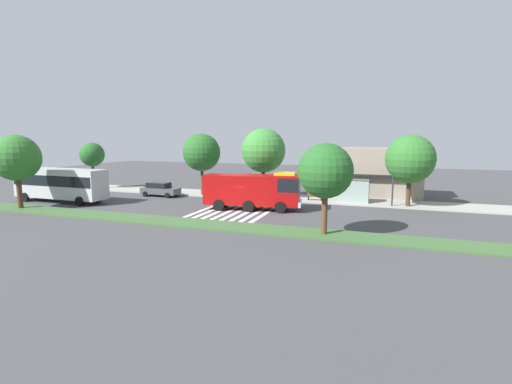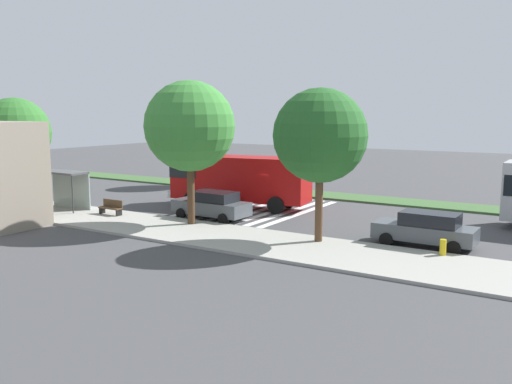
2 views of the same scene
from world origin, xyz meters
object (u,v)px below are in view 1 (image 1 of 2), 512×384
(parked_car_mid, at_px, (259,194))
(sidewalk_tree_center, at_px, (263,151))
(sidewalk_tree_east, at_px, (410,159))
(sidewalk_tree_west, at_px, (202,153))
(bus_stop_shelter, at_px, (352,186))
(bench_near_shelter, at_px, (315,196))
(sidewalk_tree_far_west, at_px, (92,155))
(fire_truck, at_px, (256,189))
(transit_bus, at_px, (60,182))
(median_tree_far_west, at_px, (16,158))
(median_tree_west, at_px, (326,171))
(fire_hydrant, at_px, (160,190))
(street_lamp, at_px, (393,174))
(parked_car_west, at_px, (160,189))

(parked_car_mid, relative_size, sidewalk_tree_center, 0.60)
(sidewalk_tree_center, bearing_deg, sidewalk_tree_east, -0.00)
(sidewalk_tree_west, bearing_deg, bus_stop_shelter, 1.25)
(bench_near_shelter, height_order, sidewalk_tree_far_west, sidewalk_tree_far_west)
(fire_truck, bearing_deg, transit_bus, 178.69)
(median_tree_far_west, bearing_deg, sidewalk_tree_center, 33.89)
(fire_truck, relative_size, parked_car_mid, 2.05)
(parked_car_mid, bearing_deg, bus_stop_shelter, 16.25)
(transit_bus, relative_size, median_tree_west, 1.70)
(bench_near_shelter, distance_m, sidewalk_tree_east, 10.53)
(parked_car_mid, relative_size, sidewalk_tree_east, 0.66)
(sidewalk_tree_east, bearing_deg, fire_truck, -155.85)
(sidewalk_tree_far_west, bearing_deg, fire_truck, -13.83)
(sidewalk_tree_center, relative_size, fire_hydrant, 11.35)
(bus_stop_shelter, xyz_separation_m, sidewalk_tree_far_west, (-34.35, -0.39, 2.83))
(fire_truck, xyz_separation_m, sidewalk_tree_east, (14.16, 6.35, 2.88))
(street_lamp, bearing_deg, bus_stop_shelter, 169.07)
(bench_near_shelter, height_order, median_tree_west, median_tree_west)
(sidewalk_tree_west, relative_size, fire_hydrant, 10.53)
(parked_car_mid, bearing_deg, median_tree_west, -50.75)
(fire_truck, height_order, bus_stop_shelter, fire_truck)
(sidewalk_tree_center, height_order, fire_hydrant, sidewalk_tree_center)
(street_lamp, height_order, sidewalk_tree_far_west, sidewalk_tree_far_west)
(median_tree_west, bearing_deg, fire_hydrant, 149.67)
(fire_truck, relative_size, sidewalk_tree_west, 1.33)
(street_lamp, height_order, sidewalk_tree_west, sidewalk_tree_west)
(sidewalk_tree_east, bearing_deg, sidewalk_tree_far_west, 180.00)
(fire_truck, relative_size, transit_bus, 0.88)
(parked_car_west, bearing_deg, bus_stop_shelter, 7.29)
(median_tree_far_west, bearing_deg, sidewalk_tree_far_west, 104.95)
(fire_truck, distance_m, parked_car_west, 14.41)
(median_tree_west, distance_m, fire_hydrant, 26.91)
(fire_truck, xyz_separation_m, sidewalk_tree_center, (-1.34, 6.35, 3.55))
(bus_stop_shelter, relative_size, median_tree_west, 0.53)
(sidewalk_tree_center, distance_m, median_tree_west, 16.78)
(bus_stop_shelter, distance_m, street_lamp, 4.42)
(street_lamp, bearing_deg, sidewalk_tree_far_west, 179.40)
(fire_truck, relative_size, median_tree_far_west, 1.36)
(parked_car_west, bearing_deg, median_tree_west, -27.65)
(parked_car_mid, distance_m, sidewalk_tree_east, 15.97)
(parked_car_west, bearing_deg, sidewalk_tree_far_west, 170.32)
(street_lamp, distance_m, median_tree_far_west, 37.29)
(fire_truck, xyz_separation_m, sidewalk_tree_far_west, (-25.78, 6.35, 2.69))
(bench_near_shelter, relative_size, fire_hydrant, 2.29)
(transit_bus, height_order, bus_stop_shelter, transit_bus)
(parked_car_mid, bearing_deg, sidewalk_tree_center, 96.31)
(bus_stop_shelter, height_order, median_tree_west, median_tree_west)
(street_lamp, bearing_deg, parked_car_mid, -172.57)
(bus_stop_shelter, height_order, sidewalk_tree_east, sidewalk_tree_east)
(sidewalk_tree_center, bearing_deg, bench_near_shelter, 3.87)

